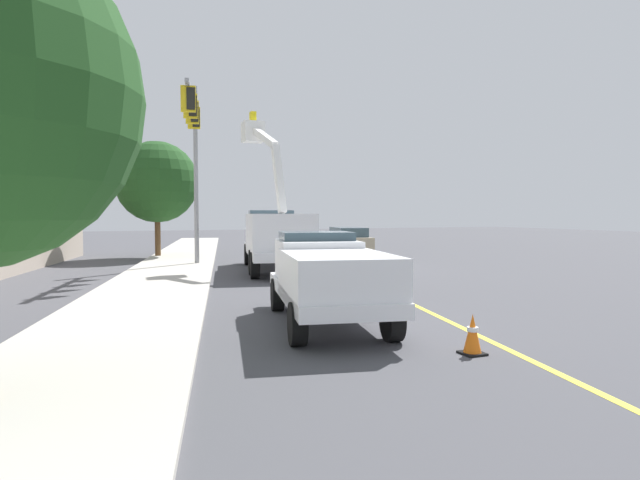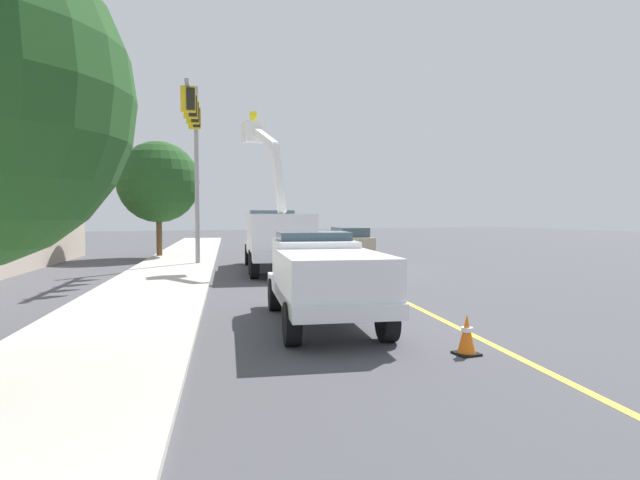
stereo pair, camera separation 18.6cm
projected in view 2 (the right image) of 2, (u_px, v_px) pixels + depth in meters
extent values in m
plane|color=#47474C|center=(338.00, 269.00, 23.92)|extent=(120.00, 120.00, 0.00)
cube|color=#B2ADA3|center=(171.00, 270.00, 22.62)|extent=(59.57, 15.11, 0.12)
cube|color=yellow|center=(338.00, 269.00, 23.92)|extent=(49.09, 9.81, 0.01)
cube|color=white|center=(277.00, 250.00, 23.10)|extent=(8.53, 4.04, 0.36)
cube|color=white|center=(272.00, 231.00, 25.64)|extent=(3.03, 2.81, 1.60)
cube|color=#384C56|center=(271.00, 217.00, 25.80)|extent=(2.18, 2.41, 0.64)
cube|color=white|center=(279.00, 235.00, 22.09)|extent=(5.63, 3.47, 1.80)
cube|color=white|center=(278.00, 178.00, 20.88)|extent=(1.08, 0.37, 2.81)
cube|color=white|center=(263.00, 137.00, 22.33)|extent=(2.77, 0.52, 1.31)
cube|color=white|center=(253.00, 132.00, 23.51)|extent=(0.90, 0.90, 0.90)
cube|color=yellow|center=(253.00, 119.00, 23.48)|extent=(0.36, 0.24, 0.60)
cylinder|color=black|center=(249.00, 254.00, 25.74)|extent=(1.09, 0.53, 1.04)
cylinder|color=black|center=(294.00, 254.00, 26.13)|extent=(1.09, 0.53, 1.04)
cylinder|color=black|center=(253.00, 262.00, 21.47)|extent=(1.09, 0.53, 1.04)
cylinder|color=black|center=(307.00, 261.00, 21.86)|extent=(1.09, 0.53, 1.04)
cylinder|color=black|center=(254.00, 265.00, 20.18)|extent=(1.09, 0.53, 1.04)
cylinder|color=black|center=(312.00, 264.00, 20.57)|extent=(1.09, 0.53, 1.04)
cube|color=white|center=(323.00, 291.00, 11.90)|extent=(5.90, 3.14, 0.30)
cube|color=white|center=(314.00, 262.00, 13.08)|extent=(2.35, 2.28, 1.10)
cube|color=#384C56|center=(313.00, 243.00, 13.25)|extent=(1.66, 1.99, 0.56)
cube|color=white|center=(332.00, 279.00, 10.88)|extent=(3.70, 2.71, 1.10)
cylinder|color=black|center=(275.00, 294.00, 13.56)|extent=(0.88, 0.46, 0.84)
cylinder|color=black|center=(345.00, 292.00, 13.89)|extent=(0.88, 0.46, 0.84)
cylinder|color=black|center=(292.00, 324.00, 9.93)|extent=(0.88, 0.46, 0.84)
cylinder|color=black|center=(387.00, 320.00, 10.26)|extent=(0.88, 0.46, 0.84)
cube|color=tan|center=(350.00, 242.00, 31.94)|extent=(5.08, 2.79, 0.70)
cube|color=#384C56|center=(350.00, 232.00, 32.06)|extent=(3.71, 2.31, 0.60)
cylinder|color=black|center=(371.00, 251.00, 30.51)|extent=(0.71, 0.37, 0.68)
cylinder|color=black|center=(342.00, 251.00, 30.21)|extent=(0.71, 0.37, 0.68)
cylinder|color=black|center=(357.00, 248.00, 33.72)|extent=(0.71, 0.37, 0.68)
cylinder|color=black|center=(331.00, 248.00, 33.42)|extent=(0.71, 0.37, 0.68)
cube|color=black|center=(466.00, 354.00, 9.31)|extent=(0.40, 0.40, 0.04)
cone|color=orange|center=(467.00, 333.00, 9.29)|extent=(0.32, 0.32, 0.69)
cylinder|color=white|center=(467.00, 329.00, 9.29)|extent=(0.20, 0.20, 0.08)
cube|color=black|center=(308.00, 262.00, 26.92)|extent=(0.40, 0.40, 0.04)
cone|color=orange|center=(308.00, 255.00, 26.90)|extent=(0.32, 0.32, 0.68)
cylinder|color=white|center=(308.00, 254.00, 26.90)|extent=(0.20, 0.20, 0.08)
cylinder|color=gray|center=(197.00, 177.00, 25.36)|extent=(0.22, 0.22, 8.66)
cube|color=gray|center=(192.00, 98.00, 22.24)|extent=(5.94, 1.32, 0.16)
cube|color=gold|center=(195.00, 118.00, 23.92)|extent=(0.23, 0.57, 1.00)
cube|color=black|center=(197.00, 118.00, 23.94)|extent=(0.26, 0.35, 0.84)
cube|color=gold|center=(193.00, 112.00, 22.60)|extent=(0.23, 0.57, 1.00)
cube|color=black|center=(195.00, 113.00, 22.62)|extent=(0.26, 0.35, 0.84)
cube|color=gold|center=(190.00, 106.00, 21.28)|extent=(0.23, 0.57, 1.00)
cube|color=black|center=(193.00, 106.00, 21.30)|extent=(0.26, 0.35, 0.84)
cube|color=gold|center=(188.00, 99.00, 19.97)|extent=(0.23, 0.57, 1.00)
cube|color=black|center=(191.00, 99.00, 19.99)|extent=(0.26, 0.35, 0.84)
cylinder|color=brown|center=(159.00, 234.00, 29.97)|extent=(0.32, 0.32, 2.72)
sphere|color=#1E471C|center=(158.00, 182.00, 29.82)|extent=(4.64, 4.64, 4.64)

